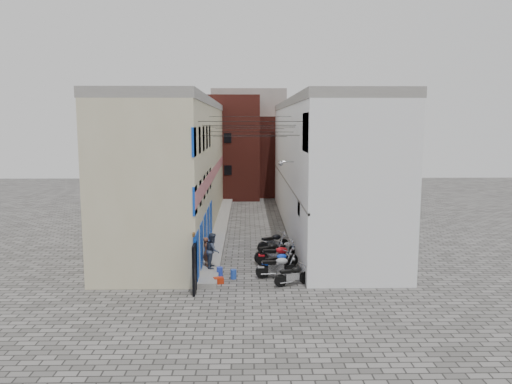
{
  "coord_description": "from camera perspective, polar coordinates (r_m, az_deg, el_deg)",
  "views": [
    {
      "loc": [
        -0.2,
        -21.68,
        7.47
      ],
      "look_at": [
        0.37,
        10.15,
        3.0
      ],
      "focal_mm": 35.0,
      "sensor_mm": 36.0,
      "label": 1
    }
  ],
  "objects": [
    {
      "name": "motorcycle_f",
      "position": [
        28.09,
        3.31,
        -6.42
      ],
      "size": [
        1.61,
        1.5,
        0.97
      ],
      "primitive_type": null,
      "rotation": [
        0.0,
        0.0,
        -0.85
      ],
      "color": "#B7B5BB",
      "rests_on": "ground"
    },
    {
      "name": "red_crate",
      "position": [
        23.7,
        -4.31,
        -10.05
      ],
      "size": [
        0.52,
        0.44,
        0.28
      ],
      "primitive_type": "cube",
      "rotation": [
        0.0,
        0.0,
        0.29
      ],
      "color": "#B1270C",
      "rests_on": "ground"
    },
    {
      "name": "far_shopfront",
      "position": [
        47.3,
        -0.78,
        0.37
      ],
      "size": [
        2.0,
        0.3,
        2.4
      ],
      "primitive_type": "cube",
      "color": "black",
      "rests_on": "ground"
    },
    {
      "name": "plinth",
      "position": [
        35.5,
        -4.0,
        -3.97
      ],
      "size": [
        0.9,
        26.0,
        0.25
      ],
      "primitive_type": "cube",
      "color": "gray",
      "rests_on": "ground"
    },
    {
      "name": "motorcycle_a",
      "position": [
        23.32,
        4.24,
        -9.34
      ],
      "size": [
        1.92,
        1.21,
        1.06
      ],
      "primitive_type": null,
      "rotation": [
        0.0,
        0.0,
        -1.2
      ],
      "color": "black",
      "rests_on": "ground"
    },
    {
      "name": "motorcycle_b",
      "position": [
        24.31,
        2.43,
        -8.41
      ],
      "size": [
        2.14,
        0.83,
        1.21
      ],
      "primitive_type": null,
      "rotation": [
        0.0,
        0.0,
        -1.49
      ],
      "color": "#98989C",
      "rests_on": "ground"
    },
    {
      "name": "ground",
      "position": [
        22.93,
        -0.48,
        -11.02
      ],
      "size": [
        90.0,
        90.0,
        0.0
      ],
      "primitive_type": "plane",
      "color": "#504E4B",
      "rests_on": "ground"
    },
    {
      "name": "building_left",
      "position": [
        35.08,
        -8.87,
        3.04
      ],
      "size": [
        5.1,
        27.0,
        9.0
      ],
      "color": "#BCB38E",
      "rests_on": "ground"
    },
    {
      "name": "building_far_brick_left",
      "position": [
        49.77,
        -3.11,
        5.14
      ],
      "size": [
        6.0,
        6.0,
        10.0
      ],
      "primitive_type": "cube",
      "color": "maroon",
      "rests_on": "ground"
    },
    {
      "name": "person_b",
      "position": [
        25.16,
        -4.97,
        -6.64
      ],
      "size": [
        0.7,
        0.88,
        1.75
      ],
      "primitive_type": "imported",
      "rotation": [
        0.0,
        0.0,
        1.52
      ],
      "color": "#384255",
      "rests_on": "plinth"
    },
    {
      "name": "person_a",
      "position": [
        25.48,
        -5.68,
        -6.79
      ],
      "size": [
        0.57,
        0.64,
        1.48
      ],
      "primitive_type": "imported",
      "rotation": [
        0.0,
        0.0,
        2.07
      ],
      "color": "brown",
      "rests_on": "plinth"
    },
    {
      "name": "building_far_concrete",
      "position": [
        55.72,
        -0.83,
        5.97
      ],
      "size": [
        8.0,
        5.0,
        11.0
      ],
      "primitive_type": "cube",
      "color": "gray",
      "rests_on": "ground"
    },
    {
      "name": "building_far_brick_right",
      "position": [
        51.9,
        2.52,
        4.15
      ],
      "size": [
        5.0,
        6.0,
        8.0
      ],
      "primitive_type": "cube",
      "color": "maroon",
      "rests_on": "ground"
    },
    {
      "name": "water_jug_near",
      "position": [
        24.29,
        -2.59,
        -9.37
      ],
      "size": [
        0.33,
        0.33,
        0.45
      ],
      "primitive_type": "cylinder",
      "rotation": [
        0.0,
        0.0,
        0.17
      ],
      "color": "#2349B3",
      "rests_on": "ground"
    },
    {
      "name": "overhead_wires",
      "position": [
        29.33,
        -0.64,
        7.32
      ],
      "size": [
        5.8,
        13.02,
        1.32
      ],
      "color": "black",
      "rests_on": "ground"
    },
    {
      "name": "motorcycle_g",
      "position": [
        29.16,
        1.98,
        -5.63
      ],
      "size": [
        2.14,
        1.61,
        1.21
      ],
      "primitive_type": null,
      "rotation": [
        0.0,
        0.0,
        -1.05
      ],
      "color": "black",
      "rests_on": "ground"
    },
    {
      "name": "water_jug_far",
      "position": [
        24.66,
        -4.17,
        -9.09
      ],
      "size": [
        0.32,
        0.32,
        0.47
      ],
      "primitive_type": "cylinder",
      "rotation": [
        0.0,
        0.0,
        0.08
      ],
      "color": "#253DBB",
      "rests_on": "ground"
    },
    {
      "name": "motorcycle_d",
      "position": [
        26.2,
        2.45,
        -7.16
      ],
      "size": [
        2.17,
        0.71,
        1.25
      ],
      "primitive_type": null,
      "rotation": [
        0.0,
        0.0,
        -1.58
      ],
      "color": "red",
      "rests_on": "ground"
    },
    {
      "name": "motorcycle_e",
      "position": [
        27.14,
        1.62,
        -6.71
      ],
      "size": [
        2.02,
        1.64,
        1.16
      ],
      "primitive_type": null,
      "rotation": [
        0.0,
        0.0,
        -0.98
      ],
      "color": "black",
      "rests_on": "ground"
    },
    {
      "name": "building_right",
      "position": [
        35.19,
        7.48,
        3.09
      ],
      "size": [
        5.94,
        26.0,
        9.0
      ],
      "color": "white",
      "rests_on": "ground"
    },
    {
      "name": "motorcycle_c",
      "position": [
        25.13,
        2.53,
        -7.95
      ],
      "size": [
        2.02,
        1.52,
        1.14
      ],
      "primitive_type": null,
      "rotation": [
        0.0,
        0.0,
        -1.05
      ],
      "color": "#0D36C7",
      "rests_on": "ground"
    }
  ]
}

